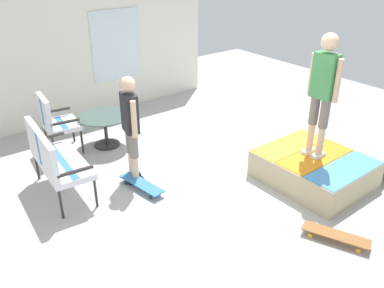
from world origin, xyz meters
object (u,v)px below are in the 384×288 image
person_skater (323,87)px  skateboard_spare (336,235)px  skate_ramp (315,168)px  skateboard_by_bench (142,184)px  patio_bench (53,156)px  patio_table (105,124)px  patio_chair_near_house (54,119)px  person_watching (130,123)px

person_skater → skateboard_spare: person_skater is taller
skate_ramp → skateboard_by_bench: size_ratio=2.25×
skate_ramp → patio_bench: size_ratio=1.44×
skateboard_spare → patio_table: bearing=14.0°
patio_chair_near_house → person_watching: person_watching is taller
person_watching → skateboard_spare: person_watching is taller
person_watching → skateboard_by_bench: bearing=170.1°
person_skater → patio_chair_near_house: bearing=40.1°
patio_chair_near_house → person_watching: (-1.57, -0.57, 0.32)m
skateboard_by_bench → person_skater: bearing=-121.4°
skateboard_spare → person_skater: bearing=-39.8°
patio_chair_near_house → person_skater: person_skater is taller
skateboard_by_bench → patio_table: bearing=-9.1°
skate_ramp → person_skater: bearing=19.6°
person_watching → skate_ramp: bearing=-128.1°
patio_bench → patio_table: 1.62m
patio_bench → patio_table: patio_bench is taller
skateboard_by_bench → patio_chair_near_house: bearing=15.5°
patio_chair_near_house → person_watching: size_ratio=0.63×
patio_chair_near_house → skateboard_spare: patio_chair_near_house is taller
patio_bench → skateboard_by_bench: 1.29m
patio_table → person_watching: bearing=171.1°
patio_bench → person_skater: (-1.93, -3.18, 0.86)m
patio_chair_near_house → person_skater: bearing=-139.9°
skate_ramp → patio_chair_near_house: size_ratio=1.81×
person_watching → person_skater: 2.72m
skate_ramp → person_watching: person_watching is taller
person_skater → skateboard_by_bench: size_ratio=2.16×
skateboard_by_bench → skateboard_spare: size_ratio=1.01×
skate_ramp → patio_chair_near_house: bearing=39.8°
skate_ramp → patio_bench: (1.98, 3.20, 0.40)m
skate_ramp → person_skater: (0.05, 0.02, 1.26)m
patio_table → skateboard_by_bench: (-1.59, 0.26, -0.32)m
patio_chair_near_house → skateboard_by_bench: size_ratio=1.24×
person_skater → skateboard_spare: bearing=140.2°
person_watching → patio_bench: bearing=73.8°
person_watching → patio_chair_near_house: bearing=20.0°
person_skater → skateboard_by_bench: (1.32, 2.17, -1.39)m
patio_chair_near_house → skate_ramp: bearing=-140.2°
skate_ramp → skateboard_by_bench: (1.37, 2.19, -0.13)m
patio_bench → person_skater: 3.82m
skateboard_by_bench → skateboard_spare: bearing=-152.5°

